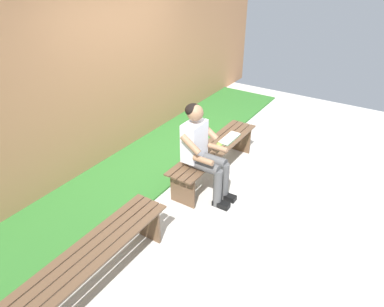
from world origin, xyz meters
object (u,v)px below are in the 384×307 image
object	(u,v)px
apple	(219,145)
book_open	(230,138)
bench_far	(86,265)
person_seated	(203,149)
bench_near	(215,153)

from	to	relation	value
apple	book_open	distance (m)	0.32
bench_far	person_seated	size ratio (longest dim) A/B	1.55
bench_near	bench_far	distance (m)	2.37
bench_far	book_open	world-z (taller)	book_open
apple	book_open	xyz separation A→B (m)	(-0.32, 0.00, -0.03)
book_open	apple	bearing A→B (deg)	0.09
person_seated	bench_near	bearing A→B (deg)	-168.92
apple	person_seated	bearing A→B (deg)	4.73
apple	bench_far	bearing A→B (deg)	-1.40
bench_near	bench_far	xyz separation A→B (m)	(2.37, -0.00, 0.00)
bench_near	apple	size ratio (longest dim) A/B	22.79
bench_far	book_open	xyz separation A→B (m)	(-2.69, 0.06, 0.11)
bench_near	person_seated	size ratio (longest dim) A/B	1.49
bench_far	book_open	distance (m)	2.70
person_seated	apple	world-z (taller)	person_seated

